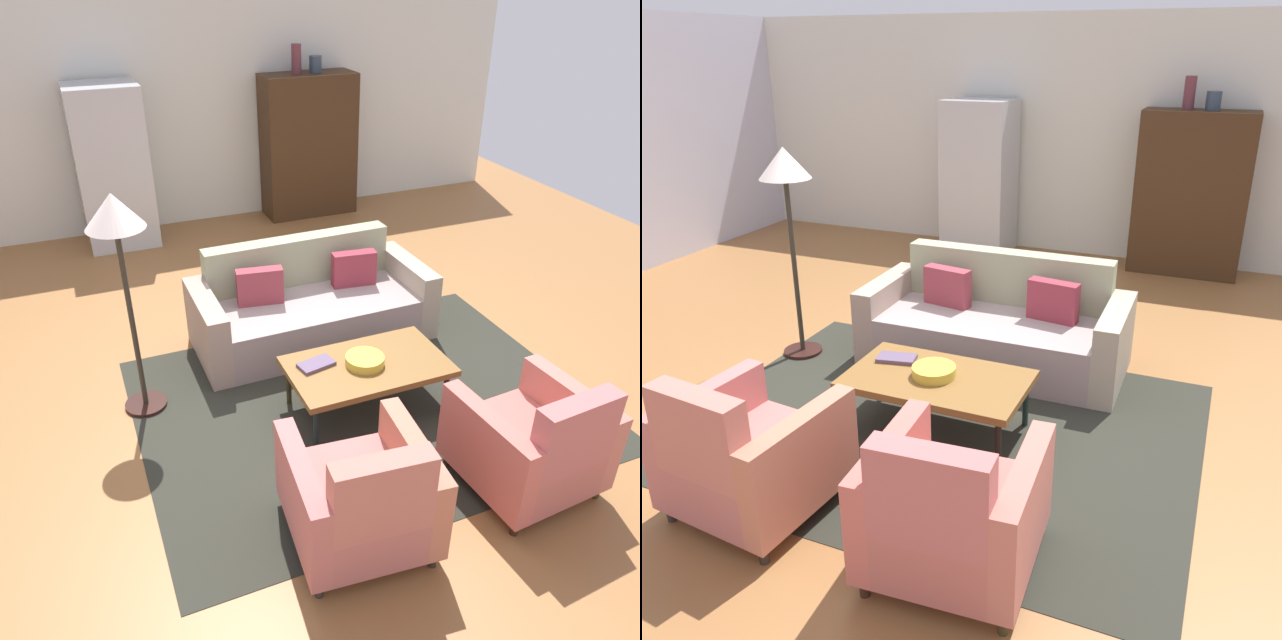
{
  "view_description": "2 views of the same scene",
  "coord_description": "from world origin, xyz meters",
  "views": [
    {
      "loc": [
        -1.54,
        -3.86,
        3.04
      ],
      "look_at": [
        0.05,
        -0.01,
        0.63
      ],
      "focal_mm": 35.27,
      "sensor_mm": 36.0,
      "label": 1
    },
    {
      "loc": [
        1.89,
        -3.86,
        2.41
      ],
      "look_at": [
        0.29,
        0.0,
        0.66
      ],
      "focal_mm": 36.62,
      "sensor_mm": 36.0,
      "label": 2
    }
  ],
  "objects": [
    {
      "name": "book_stack",
      "position": [
        -0.09,
        -0.27,
        0.42
      ],
      "size": [
        0.29,
        0.2,
        0.03
      ],
      "color": "#594761",
      "rests_on": "coffee_table"
    },
    {
      "name": "vase_round",
      "position": [
        1.57,
        3.81,
        1.9
      ],
      "size": [
        0.16,
        0.16,
        0.19
      ],
      "primitive_type": "cylinder",
      "color": "#314050",
      "rests_on": "cabinet"
    },
    {
      "name": "wall_back",
      "position": [
        0.0,
        4.16,
        1.4
      ],
      "size": [
        8.78,
        0.12,
        2.8
      ],
      "primitive_type": "cube",
      "color": "silver",
      "rests_on": "ground"
    },
    {
      "name": "cabinet",
      "position": [
        1.47,
        3.82,
        0.9
      ],
      "size": [
        1.2,
        0.51,
        1.8
      ],
      "color": "#3B2514",
      "rests_on": "ground"
    },
    {
      "name": "couch",
      "position": [
        0.27,
        0.79,
        0.29
      ],
      "size": [
        2.11,
        0.93,
        0.86
      ],
      "rotation": [
        0.0,
        0.0,
        3.16
      ],
      "color": "gray",
      "rests_on": "ground"
    },
    {
      "name": "refrigerator",
      "position": [
        -1.02,
        3.71,
        0.93
      ],
      "size": [
        0.8,
        0.73,
        1.85
      ],
      "color": "#B7BABF",
      "rests_on": "ground"
    },
    {
      "name": "floor_lamp",
      "position": [
        -1.3,
        0.28,
        1.44
      ],
      "size": [
        0.4,
        0.4,
        1.72
      ],
      "color": "black",
      "rests_on": "ground"
    },
    {
      "name": "vase_tall",
      "position": [
        1.32,
        3.81,
        1.97
      ],
      "size": [
        0.12,
        0.12,
        0.34
      ],
      "primitive_type": "cylinder",
      "color": "brown",
      "rests_on": "cabinet"
    },
    {
      "name": "area_rug",
      "position": [
        0.28,
        -0.34,
        0.0
      ],
      "size": [
        3.4,
        2.6,
        0.01
      ],
      "primitive_type": "cube",
      "color": "#2A2B23",
      "rests_on": "ground"
    },
    {
      "name": "fruit_bowl",
      "position": [
        0.25,
        -0.39,
        0.44
      ],
      "size": [
        0.29,
        0.29,
        0.07
      ],
      "primitive_type": "cylinder",
      "color": "gold",
      "rests_on": "coffee_table"
    },
    {
      "name": "armchair_right",
      "position": [
        0.88,
        -1.56,
        0.34
      ],
      "size": [
        0.85,
        0.85,
        0.88
      ],
      "rotation": [
        0.0,
        0.0,
        0.07
      ],
      "color": "#352921",
      "rests_on": "ground"
    },
    {
      "name": "armchair_left",
      "position": [
        -0.33,
        -1.56,
        0.34
      ],
      "size": [
        0.87,
        0.87,
        0.88
      ],
      "rotation": [
        0.0,
        0.0,
        -0.1
      ],
      "color": "#2A2815",
      "rests_on": "ground"
    },
    {
      "name": "coffee_table",
      "position": [
        0.28,
        -0.39,
        0.37
      ],
      "size": [
        1.2,
        0.7,
        0.41
      ],
      "color": "black",
      "rests_on": "ground"
    },
    {
      "name": "ground_plane",
      "position": [
        0.0,
        0.0,
        0.0
      ],
      "size": [
        10.53,
        10.53,
        0.0
      ],
      "primitive_type": "plane",
      "color": "#966235"
    }
  ]
}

